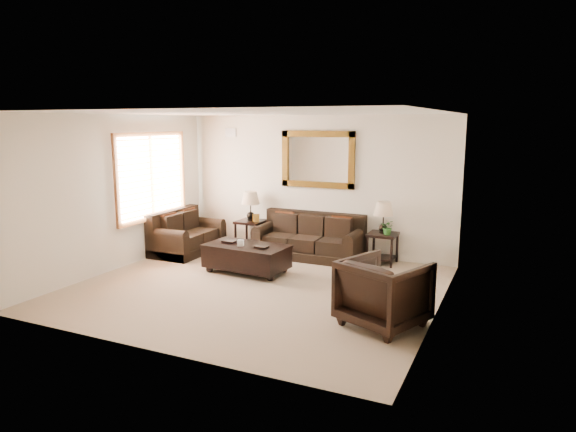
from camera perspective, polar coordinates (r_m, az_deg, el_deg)
The scene contains 11 objects.
room at distance 7.85m, azimuth -3.66°, elevation 1.48°, with size 5.51×5.01×2.71m.
window at distance 10.07m, azimuth -14.87°, elevation 4.27°, with size 0.07×1.96×1.66m.
mirror at distance 10.00m, azimuth 3.31°, elevation 6.29°, with size 1.50×0.06×1.10m.
air_vent at distance 10.85m, azimuth -6.39°, elevation 9.20°, with size 0.25×0.02×0.18m, color #999999.
sofa at distance 9.89m, azimuth 2.42°, elevation -2.82°, with size 2.05×0.88×0.84m.
loveseat at distance 10.43m, azimuth -11.34°, elevation -2.29°, with size 0.89×1.50×0.84m.
end_table_left at distance 10.45m, azimuth -4.17°, elevation 0.49°, with size 0.54×0.54×1.18m.
end_table_right at distance 9.47m, azimuth 10.53°, elevation -0.83°, with size 0.52×0.52×1.15m.
coffee_table at distance 8.90m, azimuth -4.63°, elevation -4.37°, with size 1.47×0.86×0.60m.
armchair at distance 6.66m, azimuth 10.61°, elevation -8.02°, with size 0.93×0.87×0.96m, color black.
potted_plant at distance 9.37m, azimuth 11.04°, elevation -1.41°, with size 0.25×0.28×0.22m, color #26581E.
Camera 1 is at (3.68, -6.82, 2.56)m, focal length 32.00 mm.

